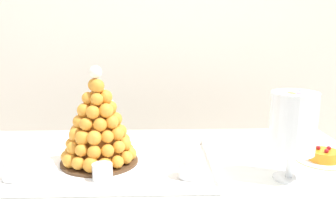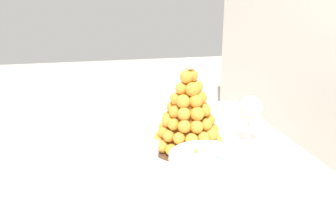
% 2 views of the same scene
% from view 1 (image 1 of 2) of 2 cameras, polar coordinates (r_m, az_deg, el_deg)
% --- Properties ---
extents(backdrop_wall, '(4.80, 0.10, 2.50)m').
position_cam_1_polar(backdrop_wall, '(2.10, -1.99, 15.32)').
color(backdrop_wall, silver).
rests_on(backdrop_wall, ground_plane).
extents(buffet_table, '(1.40, 0.89, 0.75)m').
position_cam_1_polar(buffet_table, '(1.17, -1.74, -14.07)').
color(buffet_table, brown).
rests_on(buffet_table, ground_plane).
extents(serving_tray, '(0.67, 0.41, 0.02)m').
position_cam_1_polar(serving_tray, '(1.16, -9.86, -8.48)').
color(serving_tray, white).
rests_on(serving_tray, buffet_table).
extents(croquembouche, '(0.25, 0.25, 0.31)m').
position_cam_1_polar(croquembouche, '(1.14, -11.08, -2.30)').
color(croquembouche, '#4C331E').
rests_on(croquembouche, serving_tray).
extents(dessert_cup_left, '(0.06, 0.06, 0.06)m').
position_cam_1_polar(dessert_cup_left, '(1.12, -23.52, -8.57)').
color(dessert_cup_left, silver).
rests_on(dessert_cup_left, serving_tray).
extents(dessert_cup_mid_left, '(0.06, 0.06, 0.05)m').
position_cam_1_polar(dessert_cup_mid_left, '(1.05, -10.35, -9.44)').
color(dessert_cup_mid_left, silver).
rests_on(dessert_cup_mid_left, serving_tray).
extents(dessert_cup_centre, '(0.06, 0.06, 0.06)m').
position_cam_1_polar(dessert_cup_centre, '(1.05, 3.32, -8.90)').
color(dessert_cup_centre, silver).
rests_on(dessert_cup_centre, serving_tray).
extents(creme_brulee_ramekin, '(0.09, 0.09, 0.02)m').
position_cam_1_polar(creme_brulee_ramekin, '(1.25, -21.67, -6.87)').
color(creme_brulee_ramekin, white).
rests_on(creme_brulee_ramekin, serving_tray).
extents(macaron_goblet, '(0.13, 0.13, 0.27)m').
position_cam_1_polar(macaron_goblet, '(1.07, 19.28, -1.80)').
color(macaron_goblet, white).
rests_on(macaron_goblet, buffet_table).
extents(fruit_tart_plate, '(0.19, 0.19, 0.05)m').
position_cam_1_polar(fruit_tart_plate, '(1.29, 23.51, -6.74)').
color(fruit_tart_plate, white).
rests_on(fruit_tart_plate, buffet_table).
extents(wine_glass, '(0.08, 0.08, 0.18)m').
position_cam_1_polar(wine_glass, '(1.36, -9.87, 0.35)').
color(wine_glass, silver).
rests_on(wine_glass, buffet_table).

